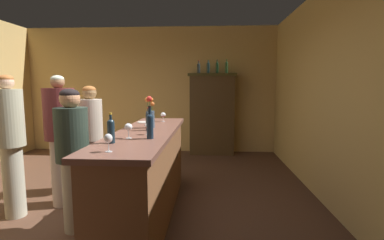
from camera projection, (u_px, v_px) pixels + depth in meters
The scene contains 22 objects.
floor at pixel (97, 211), 3.55m from camera, with size 8.70×8.70×0.00m, color #513526.
wall_back at pixel (151, 90), 6.74m from camera, with size 5.99×0.12×2.92m, color tan.
wall_right at pixel (350, 96), 3.19m from camera, with size 0.12×6.81×2.92m, color tan.
bar_counter at pixel (146, 174), 3.35m from camera, with size 0.66×2.55×1.05m.
display_cabinet at pixel (212, 113), 6.42m from camera, with size 1.07×0.42×1.84m.
wine_bottle_chardonnay at pixel (149, 120), 3.32m from camera, with size 0.08×0.08×0.27m.
wine_bottle_merlot at pixel (150, 125), 2.79m from camera, with size 0.07×0.07×0.33m.
wine_bottle_rose at pixel (111, 130), 2.58m from camera, with size 0.07×0.07×0.28m.
wine_glass_front at pixel (163, 115), 4.12m from camera, with size 0.08×0.08×0.13m.
wine_glass_mid at pixel (128, 127), 2.81m from camera, with size 0.08×0.08×0.15m.
wine_glass_rear at pixel (148, 126), 3.03m from camera, with size 0.08×0.08×0.13m.
wine_glass_spare at pixel (108, 139), 2.24m from camera, with size 0.07×0.07×0.15m.
flower_arrangement at pixel (150, 114), 3.50m from camera, with size 0.12×0.14×0.40m.
cheese_plate at pixel (145, 122), 4.01m from camera, with size 0.20×0.20×0.01m, color white.
display_bottle_left at pixel (199, 68), 6.31m from camera, with size 0.07×0.07×0.29m.
display_bottle_midleft at pixel (208, 67), 6.30m from camera, with size 0.06×0.06×0.32m.
display_bottle_center at pixel (217, 67), 6.29m from camera, with size 0.06×0.06×0.30m.
display_bottle_midright at pixel (226, 67), 6.27m from camera, with size 0.06×0.06×0.32m.
patron_in_navy at pixel (61, 136), 3.65m from camera, with size 0.39×0.39×1.70m.
patron_redhead at pixel (73, 154), 2.99m from camera, with size 0.34×0.34×1.54m.
patron_near_entrance at pixel (91, 133), 4.20m from camera, with size 0.35×0.35×1.57m.
patron_tall at pixel (10, 140), 3.31m from camera, with size 0.32×0.32×1.70m.
Camera 1 is at (1.41, -3.30, 1.58)m, focal length 26.39 mm.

